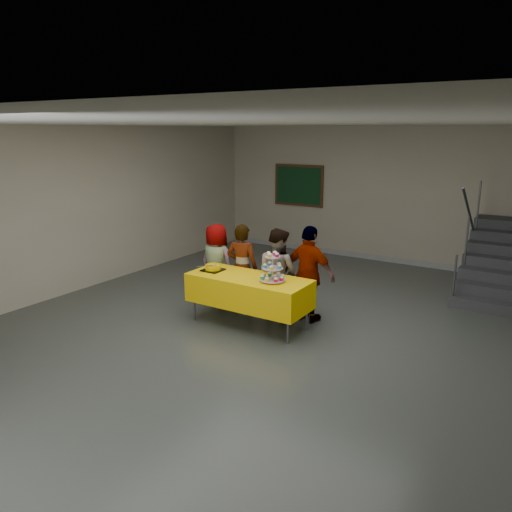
{
  "coord_description": "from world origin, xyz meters",
  "views": [
    {
      "loc": [
        3.59,
        -5.88,
        2.93
      ],
      "look_at": [
        -0.36,
        0.34,
        1.05
      ],
      "focal_mm": 35.0,
      "sensor_mm": 36.0,
      "label": 1
    }
  ],
  "objects_px": {
    "schoolchild_a": "(217,264)",
    "schoolchild_d": "(309,274)",
    "cupcake_stand": "(273,270)",
    "schoolchild_c": "(278,273)",
    "bear_cake": "(213,267)",
    "staircase": "(505,265)",
    "noticeboard": "(299,185)",
    "bake_table": "(249,290)",
    "schoolchild_b": "(242,267)"
  },
  "relations": [
    {
      "from": "staircase",
      "to": "noticeboard",
      "type": "relative_size",
      "value": 1.85
    },
    {
      "from": "bear_cake",
      "to": "staircase",
      "type": "bearing_deg",
      "value": 47.08
    },
    {
      "from": "schoolchild_c",
      "to": "bear_cake",
      "type": "bearing_deg",
      "value": 45.68
    },
    {
      "from": "schoolchild_d",
      "to": "staircase",
      "type": "relative_size",
      "value": 0.63
    },
    {
      "from": "schoolchild_b",
      "to": "schoolchild_a",
      "type": "bearing_deg",
      "value": -20.07
    },
    {
      "from": "bake_table",
      "to": "bear_cake",
      "type": "distance_m",
      "value": 0.72
    },
    {
      "from": "schoolchild_a",
      "to": "schoolchild_d",
      "type": "distance_m",
      "value": 1.75
    },
    {
      "from": "schoolchild_c",
      "to": "staircase",
      "type": "distance_m",
      "value": 4.5
    },
    {
      "from": "bear_cake",
      "to": "schoolchild_c",
      "type": "relative_size",
      "value": 0.25
    },
    {
      "from": "cupcake_stand",
      "to": "noticeboard",
      "type": "distance_m",
      "value": 5.33
    },
    {
      "from": "cupcake_stand",
      "to": "schoolchild_c",
      "type": "distance_m",
      "value": 0.61
    },
    {
      "from": "bake_table",
      "to": "bear_cake",
      "type": "height_order",
      "value": "bear_cake"
    },
    {
      "from": "cupcake_stand",
      "to": "schoolchild_d",
      "type": "relative_size",
      "value": 0.29
    },
    {
      "from": "schoolchild_c",
      "to": "bake_table",
      "type": "bearing_deg",
      "value": 82.81
    },
    {
      "from": "schoolchild_c",
      "to": "schoolchild_d",
      "type": "bearing_deg",
      "value": -152.53
    },
    {
      "from": "cupcake_stand",
      "to": "schoolchild_c",
      "type": "relative_size",
      "value": 0.31
    },
    {
      "from": "bear_cake",
      "to": "schoolchild_a",
      "type": "xyz_separation_m",
      "value": [
        -0.39,
        0.61,
        -0.14
      ]
    },
    {
      "from": "cupcake_stand",
      "to": "bake_table",
      "type": "bearing_deg",
      "value": 178.24
    },
    {
      "from": "schoolchild_c",
      "to": "schoolchild_a",
      "type": "bearing_deg",
      "value": 10.72
    },
    {
      "from": "schoolchild_c",
      "to": "noticeboard",
      "type": "xyz_separation_m",
      "value": [
        -1.91,
        4.31,
        0.88
      ]
    },
    {
      "from": "schoolchild_a",
      "to": "schoolchild_d",
      "type": "height_order",
      "value": "schoolchild_d"
    },
    {
      "from": "bake_table",
      "to": "schoolchild_a",
      "type": "distance_m",
      "value": 1.21
    },
    {
      "from": "bear_cake",
      "to": "noticeboard",
      "type": "relative_size",
      "value": 0.28
    },
    {
      "from": "schoolchild_c",
      "to": "staircase",
      "type": "bearing_deg",
      "value": -115.56
    },
    {
      "from": "cupcake_stand",
      "to": "schoolchild_b",
      "type": "distance_m",
      "value": 1.06
    },
    {
      "from": "cupcake_stand",
      "to": "schoolchild_a",
      "type": "xyz_separation_m",
      "value": [
        -1.47,
        0.6,
        -0.25
      ]
    },
    {
      "from": "bake_table",
      "to": "bear_cake",
      "type": "relative_size",
      "value": 5.25
    },
    {
      "from": "bear_cake",
      "to": "staircase",
      "type": "distance_m",
      "value": 5.48
    },
    {
      "from": "bake_table",
      "to": "schoolchild_d",
      "type": "relative_size",
      "value": 1.24
    },
    {
      "from": "schoolchild_a",
      "to": "noticeboard",
      "type": "xyz_separation_m",
      "value": [
        -0.66,
        4.24,
        0.91
      ]
    },
    {
      "from": "staircase",
      "to": "noticeboard",
      "type": "distance_m",
      "value": 4.97
    },
    {
      "from": "noticeboard",
      "to": "cupcake_stand",
      "type": "bearing_deg",
      "value": -66.21
    },
    {
      "from": "schoolchild_b",
      "to": "staircase",
      "type": "relative_size",
      "value": 0.6
    },
    {
      "from": "bear_cake",
      "to": "staircase",
      "type": "height_order",
      "value": "staircase"
    },
    {
      "from": "cupcake_stand",
      "to": "schoolchild_a",
      "type": "bearing_deg",
      "value": 157.76
    },
    {
      "from": "bake_table",
      "to": "schoolchild_c",
      "type": "bearing_deg",
      "value": 68.87
    },
    {
      "from": "schoolchild_c",
      "to": "schoolchild_d",
      "type": "xyz_separation_m",
      "value": [
        0.49,
        0.12,
        0.03
      ]
    },
    {
      "from": "bake_table",
      "to": "schoolchild_b",
      "type": "relative_size",
      "value": 1.3
    },
    {
      "from": "bear_cake",
      "to": "staircase",
      "type": "relative_size",
      "value": 0.15
    },
    {
      "from": "schoolchild_d",
      "to": "schoolchild_b",
      "type": "bearing_deg",
      "value": 12.82
    },
    {
      "from": "schoolchild_a",
      "to": "schoolchild_b",
      "type": "xyz_separation_m",
      "value": [
        0.58,
        -0.07,
        0.03
      ]
    },
    {
      "from": "schoolchild_b",
      "to": "schoolchild_c",
      "type": "relative_size",
      "value": 1.0
    },
    {
      "from": "bear_cake",
      "to": "cupcake_stand",
      "type": "bearing_deg",
      "value": 0.17
    },
    {
      "from": "schoolchild_d",
      "to": "bake_table",
      "type": "bearing_deg",
      "value": 49.54
    },
    {
      "from": "schoolchild_d",
      "to": "noticeboard",
      "type": "distance_m",
      "value": 4.9
    },
    {
      "from": "schoolchild_b",
      "to": "bear_cake",
      "type": "bearing_deg",
      "value": 57.39
    },
    {
      "from": "schoolchild_d",
      "to": "schoolchild_c",
      "type": "bearing_deg",
      "value": 20.5
    },
    {
      "from": "schoolchild_b",
      "to": "staircase",
      "type": "height_order",
      "value": "staircase"
    },
    {
      "from": "bake_table",
      "to": "cupcake_stand",
      "type": "height_order",
      "value": "cupcake_stand"
    },
    {
      "from": "bear_cake",
      "to": "schoolchild_c",
      "type": "xyz_separation_m",
      "value": [
        0.86,
        0.53,
        -0.1
      ]
    }
  ]
}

